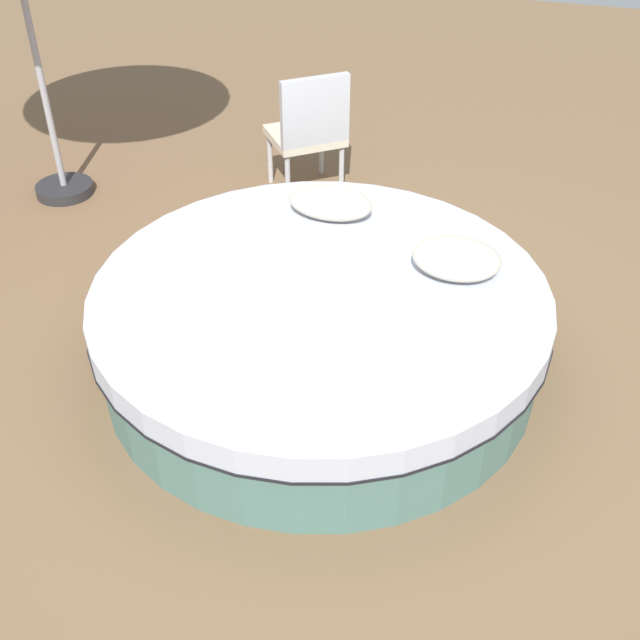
% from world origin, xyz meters
% --- Properties ---
extents(ground_plane, '(16.00, 16.00, 0.00)m').
position_xyz_m(ground_plane, '(0.00, 0.00, 0.00)').
color(ground_plane, brown).
extents(round_bed, '(2.51, 2.51, 0.54)m').
position_xyz_m(round_bed, '(0.00, 0.00, 0.28)').
color(round_bed, '#4C726B').
rests_on(round_bed, ground_plane).
extents(throw_pillow_0, '(0.49, 0.37, 0.19)m').
position_xyz_m(throw_pillow_0, '(0.67, 0.36, 0.64)').
color(throw_pillow_0, beige).
rests_on(throw_pillow_0, round_bed).
extents(throw_pillow_1, '(0.53, 0.29, 0.19)m').
position_xyz_m(throw_pillow_1, '(-0.17, 0.76, 0.64)').
color(throw_pillow_1, beige).
rests_on(throw_pillow_1, round_bed).
extents(patio_chair, '(0.72, 0.71, 0.98)m').
position_xyz_m(patio_chair, '(-0.68, 1.97, 0.56)').
color(patio_chair, '#B7B7BC').
rests_on(patio_chair, ground_plane).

